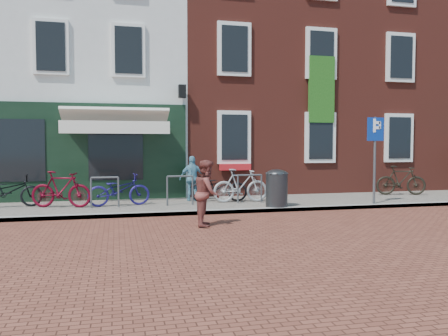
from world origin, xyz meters
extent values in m
plane|color=brown|center=(0.00, 0.00, 0.00)|extent=(80.00, 80.00, 0.00)
cube|color=slate|center=(1.00, 1.50, 0.05)|extent=(24.00, 3.00, 0.10)
cube|color=silver|center=(-5.00, 7.00, 4.50)|extent=(8.00, 8.00, 9.00)
cube|color=maroon|center=(2.00, 7.00, 5.00)|extent=(6.00, 8.00, 10.00)
cube|color=maroon|center=(8.00, 7.00, 5.00)|extent=(6.00, 8.00, 10.00)
cylinder|color=#2E2E30|center=(0.98, 0.30, 0.54)|extent=(0.58, 0.58, 0.88)
ellipsoid|color=#2E2E30|center=(0.98, 0.30, 1.04)|extent=(0.58, 0.58, 0.26)
cylinder|color=#4C4C4F|center=(3.88, 0.25, 1.32)|extent=(0.07, 0.07, 2.44)
cube|color=navy|center=(3.88, 0.23, 2.20)|extent=(0.50, 0.04, 0.65)
imported|color=brown|center=(-1.28, -1.50, 0.72)|extent=(0.69, 0.81, 1.44)
imported|color=#5A97B0|center=(-1.00, 2.09, 0.77)|extent=(0.79, 0.34, 1.33)
imported|color=black|center=(-5.98, 1.83, 0.54)|extent=(1.72, 0.78, 0.87)
imported|color=#4F0412|center=(-4.63, 1.48, 0.58)|extent=(1.68, 0.88, 0.97)
imported|color=navy|center=(-3.13, 1.46, 0.54)|extent=(1.73, 0.80, 0.87)
imported|color=#9F9FA1|center=(0.30, 1.44, 0.58)|extent=(1.62, 0.49, 0.97)
imported|color=black|center=(-0.29, 1.73, 0.54)|extent=(1.74, 0.88, 0.87)
imported|color=black|center=(5.94, 1.98, 0.58)|extent=(1.68, 0.90, 0.97)
camera|label=1|loc=(-3.21, -11.12, 1.79)|focal=36.27mm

